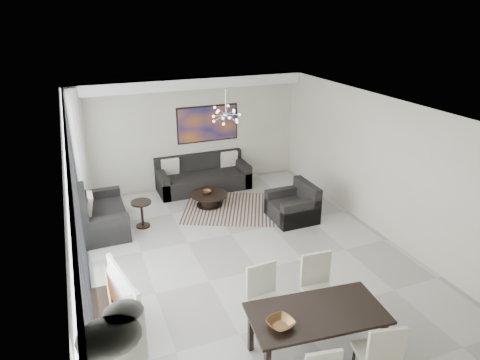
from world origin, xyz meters
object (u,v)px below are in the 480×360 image
sofa_main (203,178)px  dining_table (317,317)px  tv_console (108,328)px  television (116,296)px  coffee_table (209,199)px

sofa_main → dining_table: 6.32m
tv_console → television: (0.16, -0.06, 0.57)m
coffee_table → dining_table: size_ratio=0.47×
tv_console → television: television is taller
dining_table → tv_console: bearing=152.5°
coffee_table → television: bearing=-123.9°
coffee_table → dining_table: 5.23m
tv_console → television: bearing=-21.9°
television → dining_table: television is taller
tv_console → dining_table: 2.98m
television → coffee_table: bearing=-46.1°
sofa_main → dining_table: size_ratio=1.25×
sofa_main → television: size_ratio=2.03×
tv_console → dining_table: size_ratio=0.77×
coffee_table → television: (-2.62, -3.91, 0.63)m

